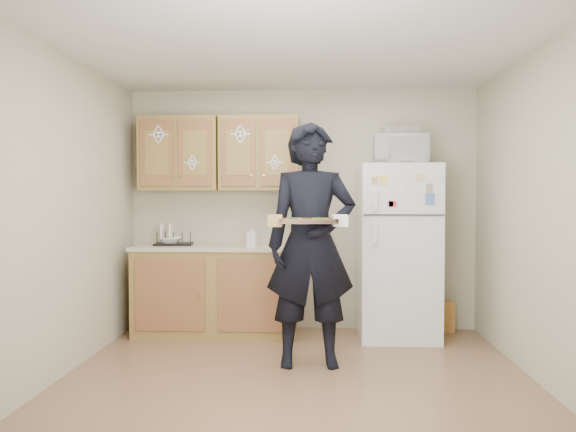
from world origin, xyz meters
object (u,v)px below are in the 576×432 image
(refrigerator, at_px, (398,251))
(microwave, at_px, (401,150))
(baking_tray, at_px, (307,222))
(dish_rack, at_px, (174,238))
(person, at_px, (311,245))

(refrigerator, xyz_separation_m, microwave, (0.01, -0.05, 0.99))
(refrigerator, distance_m, baking_tray, 1.56)
(refrigerator, bearing_deg, dish_rack, 178.80)
(person, xyz_separation_m, dish_rack, (-1.40, 1.00, -0.02))
(refrigerator, xyz_separation_m, person, (-0.84, -0.96, 0.15))
(refrigerator, relative_size, dish_rack, 4.57)
(person, relative_size, dish_rack, 5.36)
(microwave, height_order, dish_rack, microwave)
(refrigerator, height_order, baking_tray, refrigerator)
(refrigerator, relative_size, microwave, 3.32)
(refrigerator, height_order, microwave, microwave)
(baking_tray, xyz_separation_m, microwave, (0.88, 1.20, 0.65))
(refrigerator, distance_m, microwave, 0.99)
(microwave, relative_size, dish_rack, 1.38)
(baking_tray, height_order, microwave, microwave)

